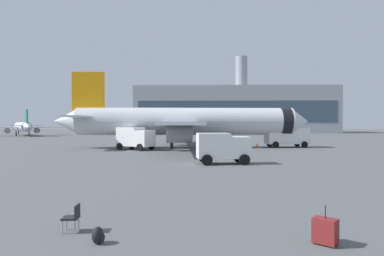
# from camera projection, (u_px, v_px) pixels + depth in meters

# --- Properties ---
(airplane_at_gate) EXTENTS (35.76, 32.27, 10.50)m
(airplane_at_gate) POSITION_uv_depth(u_px,v_px,m) (184.00, 122.00, 47.87)
(airplane_at_gate) COLOR silver
(airplane_at_gate) RESTS_ON ground
(airplane_taxiing) EXTENTS (19.63, 21.25, 7.10)m
(airplane_taxiing) POSITION_uv_depth(u_px,v_px,m) (22.00, 127.00, 95.67)
(airplane_taxiing) COLOR silver
(airplane_taxiing) RESTS_ON ground
(service_truck) EXTENTS (5.25, 4.34, 2.90)m
(service_truck) POSITION_uv_depth(u_px,v_px,m) (135.00, 137.00, 44.05)
(service_truck) COLOR white
(service_truck) RESTS_ON ground
(fuel_truck) EXTENTS (6.28, 3.42, 3.20)m
(fuel_truck) POSITION_uv_depth(u_px,v_px,m) (286.00, 135.00, 48.96)
(fuel_truck) COLOR white
(fuel_truck) RESTS_ON ground
(cargo_van) EXTENTS (4.61, 2.79, 2.60)m
(cargo_van) POSITION_uv_depth(u_px,v_px,m) (223.00, 147.00, 28.72)
(cargo_van) COLOR white
(cargo_van) RESTS_ON ground
(safety_cone_near) EXTENTS (0.44, 0.44, 0.69)m
(safety_cone_near) POSITION_uv_depth(u_px,v_px,m) (133.00, 146.00, 46.25)
(safety_cone_near) COLOR #F2590C
(safety_cone_near) RESTS_ON ground
(safety_cone_mid) EXTENTS (0.44, 0.44, 0.68)m
(safety_cone_mid) POSITION_uv_depth(u_px,v_px,m) (257.00, 145.00, 48.27)
(safety_cone_mid) COLOR #F2590C
(safety_cone_mid) RESTS_ON ground
(rolling_suitcase) EXTENTS (0.75, 0.72, 1.10)m
(rolling_suitcase) POSITION_uv_depth(u_px,v_px,m) (325.00, 231.00, 9.60)
(rolling_suitcase) COLOR maroon
(rolling_suitcase) RESTS_ON ground
(traveller_backpack) EXTENTS (0.36, 0.40, 0.48)m
(traveller_backpack) POSITION_uv_depth(u_px,v_px,m) (98.00, 236.00, 9.67)
(traveller_backpack) COLOR black
(traveller_backpack) RESTS_ON ground
(gate_chair) EXTENTS (0.51, 0.51, 0.86)m
(gate_chair) POSITION_uv_depth(u_px,v_px,m) (73.00, 216.00, 10.73)
(gate_chair) COLOR black
(gate_chair) RESTS_ON ground
(terminal_building) EXTENTS (72.98, 22.52, 28.85)m
(terminal_building) POSITION_uv_depth(u_px,v_px,m) (234.00, 110.00, 130.25)
(terminal_building) COLOR gray
(terminal_building) RESTS_ON ground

